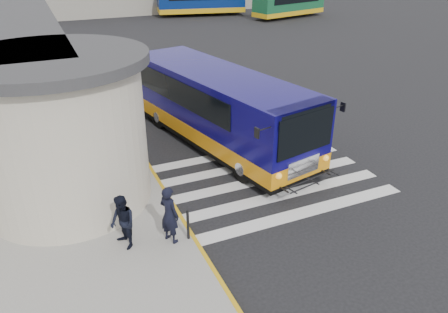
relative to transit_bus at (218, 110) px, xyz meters
name	(u,v)px	position (x,y,z in m)	size (l,w,h in m)	color
ground	(264,168)	(0.66, -2.90, -1.47)	(140.00, 140.00, 0.00)	black
sidewalk	(8,166)	(-8.34, 1.10, -1.39)	(10.00, 34.00, 0.15)	gray
curb_strip	(135,144)	(-3.39, 1.10, -1.39)	(0.12, 34.00, 0.16)	gold
crosswalk	(262,180)	(0.16, -3.70, -1.46)	(8.00, 5.35, 0.01)	silver
transit_bus	(218,110)	(0.00, 0.00, 0.00)	(5.39, 11.19, 3.07)	#0C075B
pedestrian_a	(169,214)	(-4.03, -5.93, -0.44)	(0.64, 0.42, 1.75)	black
pedestrian_b	(123,222)	(-5.28, -5.68, -0.52)	(0.78, 0.61, 1.60)	black
bollard	(188,224)	(-3.54, -6.07, -0.83)	(0.08, 0.08, 0.97)	black
far_bus_a	(201,0)	(11.89, 32.71, 0.16)	(10.04, 4.57, 2.50)	navy
far_bus_b	(289,4)	(20.23, 27.42, 0.00)	(9.05, 4.42, 2.25)	#165331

